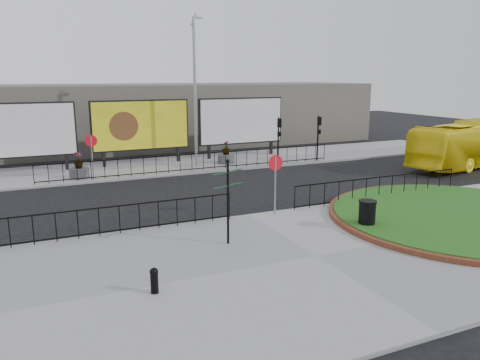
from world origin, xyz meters
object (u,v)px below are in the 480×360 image
lamp_post (195,90)px  bollard (154,279)px  bus (471,144)px  planter_c (226,156)px  billboard_mid (141,126)px  planter_a (79,170)px  litter_bin (367,215)px  fingerpost_sign (228,193)px

lamp_post → bollard: size_ratio=13.10×
bus → planter_c: size_ratio=6.99×
billboard_mid → lamp_post: (3.01, -1.97, 2.23)m
bollard → planter_a: bearing=91.3°
planter_a → planter_c: size_ratio=0.99×
lamp_post → litter_bin: bearing=-83.3°
fingerpost_sign → litter_bin: bearing=-26.6°
fingerpost_sign → bollard: bearing=-159.9°
bus → planter_c: 15.64m
lamp_post → fingerpost_sign: size_ratio=3.16×
lamp_post → fingerpost_sign: bearing=-104.6°
litter_bin → bus: 16.33m
bollard → litter_bin: bearing=12.9°
bollard → planter_c: planter_c is taller
billboard_mid → lamp_post: size_ratio=0.67×
litter_bin → bus: bus is taller
litter_bin → bus: bearing=28.1°
billboard_mid → bus: size_ratio=0.60×
planter_a → billboard_mid: bearing=33.7°
fingerpost_sign → planter_a: fingerpost_sign is taller
fingerpost_sign → bollard: (-3.20, -2.63, -1.38)m
bollard → bus: 24.87m
bus → planter_a: bearing=64.1°
litter_bin → lamp_post: bearing=96.7°
billboard_mid → lamp_post: bearing=-33.3°
billboard_mid → bus: (19.10, -8.78, -1.15)m
litter_bin → planter_a: size_ratio=0.75×
billboard_mid → bus: 21.05m
lamp_post → bollard: 18.32m
lamp_post → litter_bin: (1.70, -14.50, -4.15)m
lamp_post → bus: bearing=-22.9°
billboard_mid → planter_c: (5.04, -1.97, -2.00)m
billboard_mid → litter_bin: billboard_mid is taller
billboard_mid → fingerpost_sign: 15.82m
litter_bin → planter_a: (-8.87, 13.70, -0.08)m
lamp_post → planter_a: (-7.17, -0.80, -4.23)m
bus → lamp_post: bearing=55.6°
fingerpost_sign → planter_a: bearing=86.0°
fingerpost_sign → litter_bin: size_ratio=2.67×
billboard_mid → bollard: billboard_mid is taller
bus → fingerpost_sign: bearing=98.2°
litter_bin → planter_c: (0.33, 14.50, -0.08)m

